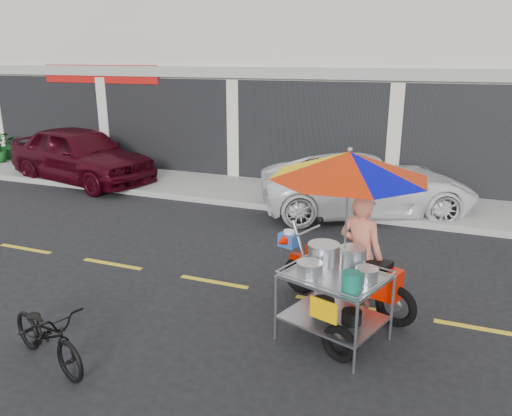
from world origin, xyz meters
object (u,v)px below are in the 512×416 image
(maroon_sedan, at_px, (81,155))
(food_vendor_rig, at_px, (350,217))
(near_bicycle, at_px, (47,334))
(white_pickup, at_px, (367,185))

(maroon_sedan, distance_m, food_vendor_rig, 10.32)
(food_vendor_rig, bearing_deg, maroon_sedan, 167.25)
(near_bicycle, xyz_separation_m, food_vendor_rig, (3.09, 2.11, 1.18))
(white_pickup, bearing_deg, near_bicycle, 137.44)
(maroon_sedan, relative_size, food_vendor_rig, 1.89)
(white_pickup, bearing_deg, food_vendor_rig, 162.33)
(near_bicycle, bearing_deg, maroon_sedan, 56.73)
(maroon_sedan, xyz_separation_m, food_vendor_rig, (8.80, -5.34, 0.77))
(white_pickup, distance_m, near_bicycle, 7.86)
(near_bicycle, bearing_deg, food_vendor_rig, -36.43)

